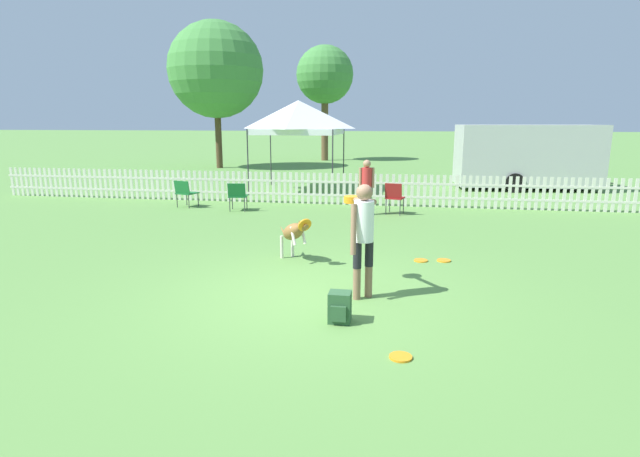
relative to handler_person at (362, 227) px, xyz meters
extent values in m
plane|color=#5B8C42|center=(-0.71, -0.05, -1.03)|extent=(240.00, 240.00, 0.00)
cylinder|color=#8C664C|center=(-0.05, -0.12, -0.80)|extent=(0.11, 0.11, 0.46)
cylinder|color=black|center=(-0.05, -0.12, -0.39)|extent=(0.12, 0.12, 0.38)
cylinder|color=#8C664C|center=(0.10, 0.01, -0.80)|extent=(0.11, 0.11, 0.46)
cylinder|color=black|center=(0.10, 0.01, -0.39)|extent=(0.12, 0.12, 0.38)
cylinder|color=white|center=(0.02, -0.05, 0.09)|extent=(0.39, 0.39, 0.57)
sphere|color=#8C664C|center=(0.02, -0.05, 0.49)|extent=(0.23, 0.23, 0.23)
cylinder|color=#8C664C|center=(-0.10, -0.22, 0.00)|extent=(0.09, 0.21, 0.70)
cylinder|color=#8C664C|center=(-0.03, 0.34, 0.31)|extent=(0.45, 0.63, 0.14)
cylinder|color=orange|center=(-0.22, 0.63, 0.24)|extent=(0.25, 0.25, 0.02)
cylinder|color=orange|center=(-0.22, 0.63, 0.27)|extent=(0.25, 0.25, 0.02)
cylinder|color=orange|center=(-0.22, 0.63, 0.29)|extent=(0.25, 0.25, 0.02)
cylinder|color=orange|center=(-0.22, 0.63, 0.32)|extent=(0.25, 0.25, 0.02)
ellipsoid|color=olive|center=(-1.38, 1.67, -0.49)|extent=(0.65, 0.70, 0.50)
ellipsoid|color=silver|center=(-1.38, 1.67, -0.55)|extent=(0.35, 0.37, 0.23)
sphere|color=olive|center=(-1.15, 1.39, -0.33)|extent=(0.17, 0.17, 0.17)
cone|color=olive|center=(-1.10, 1.33, -0.29)|extent=(0.17, 0.18, 0.14)
cylinder|color=orange|center=(-1.10, 1.33, -0.29)|extent=(0.27, 0.25, 0.23)
cone|color=olive|center=(-1.13, 1.44, -0.26)|extent=(0.05, 0.05, 0.08)
cone|color=olive|center=(-1.21, 1.38, -0.26)|extent=(0.05, 0.05, 0.08)
cylinder|color=silver|center=(-1.46, 1.95, -0.82)|extent=(0.06, 0.06, 0.42)
cylinder|color=silver|center=(-1.63, 1.81, -0.82)|extent=(0.06, 0.06, 0.42)
cylinder|color=silver|center=(-1.19, 1.59, -0.52)|extent=(0.16, 0.18, 0.33)
cylinder|color=silver|center=(-1.34, 1.47, -0.52)|extent=(0.16, 0.18, 0.33)
cone|color=olive|center=(-1.66, 2.01, -0.56)|extent=(0.24, 0.27, 0.21)
cylinder|color=orange|center=(0.89, 2.04, -1.02)|extent=(0.25, 0.25, 0.02)
cylinder|color=orange|center=(1.30, 2.11, -1.02)|extent=(0.25, 0.25, 0.02)
cylinder|color=orange|center=(0.59, -1.84, -1.02)|extent=(0.25, 0.25, 0.02)
cube|color=#2D5633|center=(-0.18, -0.97, -0.84)|extent=(0.28, 0.24, 0.39)
cube|color=#2D5633|center=(-0.18, -1.11, -0.88)|extent=(0.19, 0.04, 0.20)
cube|color=silver|center=(-0.71, 7.98, -0.75)|extent=(23.97, 0.04, 0.06)
cube|color=silver|center=(-0.71, 7.98, -0.35)|extent=(23.97, 0.04, 0.06)
cube|color=silver|center=(-12.60, 7.98, -0.56)|extent=(0.09, 0.02, 0.95)
cube|color=silver|center=(-12.42, 7.98, -0.56)|extent=(0.09, 0.02, 0.95)
cube|color=silver|center=(-12.23, 7.98, -0.56)|extent=(0.09, 0.02, 0.95)
cube|color=silver|center=(-12.05, 7.98, -0.56)|extent=(0.09, 0.02, 0.95)
cube|color=silver|center=(-11.87, 7.98, -0.56)|extent=(0.09, 0.02, 0.95)
cube|color=silver|center=(-11.68, 7.98, -0.56)|extent=(0.09, 0.02, 0.95)
cube|color=silver|center=(-11.50, 7.98, -0.56)|extent=(0.09, 0.02, 0.95)
cube|color=silver|center=(-11.32, 7.98, -0.56)|extent=(0.09, 0.02, 0.95)
cube|color=silver|center=(-11.14, 7.98, -0.56)|extent=(0.09, 0.02, 0.95)
cube|color=silver|center=(-10.95, 7.98, -0.56)|extent=(0.09, 0.02, 0.95)
cube|color=silver|center=(-10.77, 7.98, -0.56)|extent=(0.09, 0.02, 0.95)
cube|color=silver|center=(-10.59, 7.98, -0.56)|extent=(0.09, 0.02, 0.95)
cube|color=silver|center=(-10.40, 7.98, -0.56)|extent=(0.09, 0.02, 0.95)
cube|color=silver|center=(-10.22, 7.98, -0.56)|extent=(0.09, 0.02, 0.95)
cube|color=silver|center=(-10.04, 7.98, -0.56)|extent=(0.09, 0.02, 0.95)
cube|color=silver|center=(-9.85, 7.98, -0.56)|extent=(0.09, 0.02, 0.95)
cube|color=silver|center=(-9.67, 7.98, -0.56)|extent=(0.09, 0.02, 0.95)
cube|color=silver|center=(-9.49, 7.98, -0.56)|extent=(0.09, 0.02, 0.95)
cube|color=silver|center=(-9.31, 7.98, -0.56)|extent=(0.09, 0.02, 0.95)
cube|color=silver|center=(-9.12, 7.98, -0.56)|extent=(0.09, 0.02, 0.95)
cube|color=silver|center=(-8.94, 7.98, -0.56)|extent=(0.09, 0.02, 0.95)
cube|color=silver|center=(-8.76, 7.98, -0.56)|extent=(0.09, 0.02, 0.95)
cube|color=silver|center=(-8.57, 7.98, -0.56)|extent=(0.09, 0.02, 0.95)
cube|color=silver|center=(-8.39, 7.98, -0.56)|extent=(0.09, 0.02, 0.95)
cube|color=silver|center=(-8.21, 7.98, -0.56)|extent=(0.09, 0.02, 0.95)
cube|color=silver|center=(-8.03, 7.98, -0.56)|extent=(0.09, 0.02, 0.95)
cube|color=silver|center=(-7.84, 7.98, -0.56)|extent=(0.09, 0.02, 0.95)
cube|color=silver|center=(-7.66, 7.98, -0.56)|extent=(0.09, 0.02, 0.95)
cube|color=silver|center=(-7.48, 7.98, -0.56)|extent=(0.09, 0.02, 0.95)
cube|color=silver|center=(-7.29, 7.98, -0.56)|extent=(0.09, 0.02, 0.95)
cube|color=silver|center=(-7.11, 7.98, -0.56)|extent=(0.09, 0.02, 0.95)
cube|color=silver|center=(-6.93, 7.98, -0.56)|extent=(0.09, 0.02, 0.95)
cube|color=silver|center=(-6.74, 7.98, -0.56)|extent=(0.09, 0.02, 0.95)
cube|color=silver|center=(-6.56, 7.98, -0.56)|extent=(0.09, 0.02, 0.95)
cube|color=silver|center=(-6.38, 7.98, -0.56)|extent=(0.09, 0.02, 0.95)
cube|color=silver|center=(-6.20, 7.98, -0.56)|extent=(0.09, 0.02, 0.95)
cube|color=silver|center=(-6.01, 7.98, -0.56)|extent=(0.09, 0.02, 0.95)
cube|color=silver|center=(-5.83, 7.98, -0.56)|extent=(0.09, 0.02, 0.95)
cube|color=silver|center=(-5.65, 7.98, -0.56)|extent=(0.09, 0.02, 0.95)
cube|color=silver|center=(-5.46, 7.98, -0.56)|extent=(0.09, 0.02, 0.95)
cube|color=silver|center=(-5.28, 7.98, -0.56)|extent=(0.09, 0.02, 0.95)
cube|color=silver|center=(-5.10, 7.98, -0.56)|extent=(0.09, 0.02, 0.95)
cube|color=silver|center=(-4.92, 7.98, -0.56)|extent=(0.09, 0.02, 0.95)
cube|color=silver|center=(-4.73, 7.98, -0.56)|extent=(0.09, 0.02, 0.95)
cube|color=silver|center=(-4.55, 7.98, -0.56)|extent=(0.09, 0.02, 0.95)
cube|color=silver|center=(-4.37, 7.98, -0.56)|extent=(0.09, 0.02, 0.95)
cube|color=silver|center=(-4.18, 7.98, -0.56)|extent=(0.09, 0.02, 0.95)
cube|color=silver|center=(-4.00, 7.98, -0.56)|extent=(0.09, 0.02, 0.95)
cube|color=silver|center=(-3.82, 7.98, -0.56)|extent=(0.09, 0.02, 0.95)
cube|color=silver|center=(-3.63, 7.98, -0.56)|extent=(0.09, 0.02, 0.95)
cube|color=silver|center=(-3.45, 7.98, -0.56)|extent=(0.09, 0.02, 0.95)
cube|color=silver|center=(-3.27, 7.98, -0.56)|extent=(0.09, 0.02, 0.95)
cube|color=silver|center=(-3.09, 7.98, -0.56)|extent=(0.09, 0.02, 0.95)
cube|color=silver|center=(-2.90, 7.98, -0.56)|extent=(0.09, 0.02, 0.95)
cube|color=silver|center=(-2.72, 7.98, -0.56)|extent=(0.09, 0.02, 0.95)
cube|color=silver|center=(-2.54, 7.98, -0.56)|extent=(0.09, 0.02, 0.95)
cube|color=silver|center=(-2.35, 7.98, -0.56)|extent=(0.09, 0.02, 0.95)
cube|color=silver|center=(-2.17, 7.98, -0.56)|extent=(0.09, 0.02, 0.95)
cube|color=silver|center=(-1.99, 7.98, -0.56)|extent=(0.09, 0.02, 0.95)
cube|color=silver|center=(-1.81, 7.98, -0.56)|extent=(0.09, 0.02, 0.95)
cube|color=silver|center=(-1.62, 7.98, -0.56)|extent=(0.09, 0.02, 0.95)
cube|color=silver|center=(-1.44, 7.98, -0.56)|extent=(0.09, 0.02, 0.95)
cube|color=silver|center=(-1.26, 7.98, -0.56)|extent=(0.09, 0.02, 0.95)
cube|color=silver|center=(-1.07, 7.98, -0.56)|extent=(0.09, 0.02, 0.95)
cube|color=silver|center=(-0.89, 7.98, -0.56)|extent=(0.09, 0.02, 0.95)
cube|color=silver|center=(-0.71, 7.98, -0.56)|extent=(0.09, 0.02, 0.95)
cube|color=silver|center=(-0.52, 7.98, -0.56)|extent=(0.09, 0.02, 0.95)
cube|color=silver|center=(-0.34, 7.98, -0.56)|extent=(0.09, 0.02, 0.95)
cube|color=silver|center=(-0.16, 7.98, -0.56)|extent=(0.09, 0.02, 0.95)
cube|color=silver|center=(0.02, 7.98, -0.56)|extent=(0.09, 0.02, 0.95)
cube|color=silver|center=(0.21, 7.98, -0.56)|extent=(0.09, 0.02, 0.95)
cube|color=silver|center=(0.39, 7.98, -0.56)|extent=(0.09, 0.02, 0.95)
cube|color=silver|center=(0.57, 7.98, -0.56)|extent=(0.09, 0.02, 0.95)
cube|color=silver|center=(0.76, 7.98, -0.56)|extent=(0.09, 0.02, 0.95)
cube|color=silver|center=(0.94, 7.98, -0.56)|extent=(0.09, 0.02, 0.95)
cube|color=silver|center=(1.12, 7.98, -0.56)|extent=(0.09, 0.02, 0.95)
cube|color=silver|center=(1.30, 7.98, -0.56)|extent=(0.09, 0.02, 0.95)
cube|color=silver|center=(1.49, 7.98, -0.56)|extent=(0.09, 0.02, 0.95)
cube|color=silver|center=(1.67, 7.98, -0.56)|extent=(0.09, 0.02, 0.95)
cube|color=silver|center=(1.85, 7.98, -0.56)|extent=(0.09, 0.02, 0.95)
cube|color=silver|center=(2.04, 7.98, -0.56)|extent=(0.09, 0.02, 0.95)
cube|color=silver|center=(2.22, 7.98, -0.56)|extent=(0.09, 0.02, 0.95)
cube|color=silver|center=(2.40, 7.98, -0.56)|extent=(0.09, 0.02, 0.95)
cube|color=silver|center=(2.59, 7.98, -0.56)|extent=(0.09, 0.02, 0.95)
cube|color=silver|center=(2.77, 7.98, -0.56)|extent=(0.09, 0.02, 0.95)
cube|color=silver|center=(2.95, 7.98, -0.56)|extent=(0.09, 0.02, 0.95)
cube|color=silver|center=(3.13, 7.98, -0.56)|extent=(0.09, 0.02, 0.95)
cube|color=silver|center=(3.32, 7.98, -0.56)|extent=(0.09, 0.02, 0.95)
cube|color=silver|center=(3.50, 7.98, -0.56)|extent=(0.09, 0.02, 0.95)
cube|color=silver|center=(3.68, 7.98, -0.56)|extent=(0.09, 0.02, 0.95)
cube|color=silver|center=(3.87, 7.98, -0.56)|extent=(0.09, 0.02, 0.95)
cube|color=silver|center=(4.05, 7.98, -0.56)|extent=(0.09, 0.02, 0.95)
cube|color=silver|center=(4.23, 7.98, -0.56)|extent=(0.09, 0.02, 0.95)
cube|color=silver|center=(4.41, 7.98, -0.56)|extent=(0.09, 0.02, 0.95)
cube|color=silver|center=(4.60, 7.98, -0.56)|extent=(0.09, 0.02, 0.95)
cube|color=silver|center=(4.78, 7.98, -0.56)|extent=(0.09, 0.02, 0.95)
cube|color=silver|center=(4.96, 7.98, -0.56)|extent=(0.09, 0.02, 0.95)
cube|color=silver|center=(5.15, 7.98, -0.56)|extent=(0.09, 0.02, 0.95)
cube|color=silver|center=(5.33, 7.98, -0.56)|extent=(0.09, 0.02, 0.95)
cube|color=silver|center=(5.51, 7.98, -0.56)|extent=(0.09, 0.02, 0.95)
cube|color=silver|center=(5.70, 7.98, -0.56)|extent=(0.09, 0.02, 0.95)
cube|color=silver|center=(5.88, 7.98, -0.56)|extent=(0.09, 0.02, 0.95)
cube|color=silver|center=(6.06, 7.98, -0.56)|extent=(0.09, 0.02, 0.95)
cube|color=silver|center=(6.24, 7.98, -0.56)|extent=(0.09, 0.02, 0.95)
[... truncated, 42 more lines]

